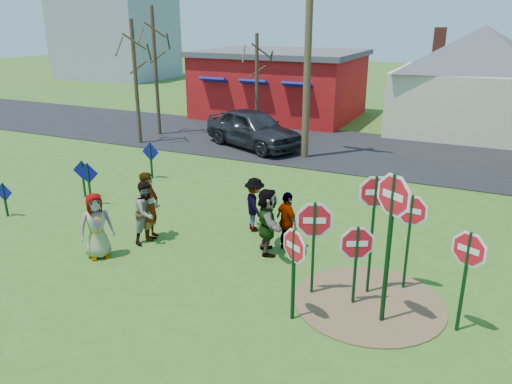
# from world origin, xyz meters

# --- Properties ---
(ground) EXTENTS (120.00, 120.00, 0.00)m
(ground) POSITION_xyz_m (0.00, 0.00, 0.00)
(ground) COLOR #375A19
(ground) RESTS_ON ground
(road) EXTENTS (120.00, 7.50, 0.04)m
(road) POSITION_xyz_m (0.00, 11.50, 0.02)
(road) COLOR black
(road) RESTS_ON ground
(dirt_patch) EXTENTS (3.20, 3.20, 0.03)m
(dirt_patch) POSITION_xyz_m (4.50, -1.00, 0.01)
(dirt_patch) COLOR brown
(dirt_patch) RESTS_ON ground
(red_building) EXTENTS (9.40, 7.69, 3.90)m
(red_building) POSITION_xyz_m (-5.50, 17.99, 1.97)
(red_building) COLOR #A51012
(red_building) RESTS_ON ground
(cream_house) EXTENTS (9.40, 9.40, 6.50)m
(cream_house) POSITION_xyz_m (5.50, 18.00, 2.92)
(cream_house) COLOR beige
(cream_house) RESTS_ON ground
(distant_building) EXTENTS (10.00, 8.00, 8.00)m
(distant_building) POSITION_xyz_m (-28.00, 30.00, 4.00)
(distant_building) COLOR #8C939E
(distant_building) RESTS_ON ground
(stop_sign_a) EXTENTS (0.81, 0.51, 2.08)m
(stop_sign_a) POSITION_xyz_m (3.23, -2.24, 1.43)
(stop_sign_a) COLOR black
(stop_sign_a) RESTS_ON ground
(stop_sign_b) EXTENTS (0.85, 0.44, 2.84)m
(stop_sign_b) POSITION_xyz_m (4.37, -0.60, 2.08)
(stop_sign_b) COLOR black
(stop_sign_b) RESTS_ON ground
(stop_sign_c) EXTENTS (0.94, 0.63, 3.25)m
(stop_sign_c) POSITION_xyz_m (4.89, -1.57, 2.30)
(stop_sign_c) COLOR black
(stop_sign_c) RESTS_ON ground
(stop_sign_d) EXTENTS (0.93, 0.14, 2.36)m
(stop_sign_d) POSITION_xyz_m (5.06, -0.07, 1.70)
(stop_sign_d) COLOR black
(stop_sign_d) RESTS_ON ground
(stop_sign_e) EXTENTS (0.89, 0.48, 1.91)m
(stop_sign_e) POSITION_xyz_m (4.19, -1.16, 1.28)
(stop_sign_e) COLOR black
(stop_sign_e) RESTS_ON ground
(stop_sign_f) EXTENTS (0.86, 0.41, 2.21)m
(stop_sign_f) POSITION_xyz_m (6.28, -1.24, 1.58)
(stop_sign_f) COLOR black
(stop_sign_f) RESTS_ON ground
(stop_sign_g) EXTENTS (1.00, 0.45, 2.29)m
(stop_sign_g) POSITION_xyz_m (3.26, -1.14, 1.56)
(stop_sign_g) COLOR black
(stop_sign_g) RESTS_ON ground
(blue_diamond_a) EXTENTS (0.59, 0.12, 1.08)m
(blue_diamond_a) POSITION_xyz_m (-6.67, -0.83, 0.66)
(blue_diamond_a) COLOR black
(blue_diamond_a) RESTS_ON ground
(blue_diamond_b) EXTENTS (0.66, 0.23, 1.43)m
(blue_diamond_b) POSITION_xyz_m (-5.02, 1.00, 0.89)
(blue_diamond_b) COLOR black
(blue_diamond_b) RESTS_ON ground
(blue_diamond_c) EXTENTS (0.64, 0.19, 1.28)m
(blue_diamond_c) POSITION_xyz_m (-5.78, 1.53, 0.79)
(blue_diamond_c) COLOR black
(blue_diamond_c) RESTS_ON ground
(blue_diamond_d) EXTENTS (0.72, 0.07, 1.39)m
(blue_diamond_d) POSITION_xyz_m (-4.97, 4.20, 0.86)
(blue_diamond_d) COLOR black
(blue_diamond_d) RESTS_ON ground
(person_a) EXTENTS (0.93, 0.99, 1.71)m
(person_a) POSITION_xyz_m (-2.22, -1.75, 0.85)
(person_a) COLOR #40507F
(person_a) RESTS_ON ground
(person_b) EXTENTS (0.63, 0.79, 1.90)m
(person_b) POSITION_xyz_m (-1.71, -0.24, 0.95)
(person_b) COLOR #247061
(person_b) RESTS_ON ground
(person_c) EXTENTS (0.79, 0.94, 1.72)m
(person_c) POSITION_xyz_m (-1.64, -0.45, 0.86)
(person_c) COLOR brown
(person_c) RESTS_ON ground
(person_d) EXTENTS (1.09, 1.14, 1.56)m
(person_d) POSITION_xyz_m (0.64, 1.45, 0.78)
(person_d) COLOR #2F3034
(person_d) RESTS_ON ground
(person_e) EXTENTS (0.98, 0.88, 1.60)m
(person_e) POSITION_xyz_m (1.94, 0.64, 0.80)
(person_e) COLOR #463056
(person_e) RESTS_ON ground
(person_f) EXTENTS (1.30, 1.66, 1.76)m
(person_f) POSITION_xyz_m (1.55, 0.28, 0.88)
(person_f) COLOR #1A4D2C
(person_f) RESTS_ON ground
(suv) EXTENTS (5.55, 4.00, 1.76)m
(suv) POSITION_xyz_m (-3.53, 10.05, 0.92)
(suv) COLOR #2E2F33
(suv) RESTS_ON road
(utility_pole) EXTENTS (2.35, 0.34, 9.61)m
(utility_pole) POSITION_xyz_m (-0.74, 9.40, 5.06)
(utility_pole) COLOR #4C3823
(utility_pole) RESTS_ON ground
(bare_tree_west) EXTENTS (1.80, 1.80, 5.70)m
(bare_tree_west) POSITION_xyz_m (-8.82, 8.50, 3.69)
(bare_tree_west) COLOR #382819
(bare_tree_west) RESTS_ON ground
(bare_tree_east) EXTENTS (1.80, 1.80, 5.04)m
(bare_tree_east) POSITION_xyz_m (-4.46, 12.47, 3.26)
(bare_tree_east) COLOR #382819
(bare_tree_east) RESTS_ON ground
(bare_tree_mid) EXTENTS (1.80, 1.80, 6.29)m
(bare_tree_mid) POSITION_xyz_m (-9.08, 10.45, 4.07)
(bare_tree_mid) COLOR #382819
(bare_tree_mid) RESTS_ON ground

